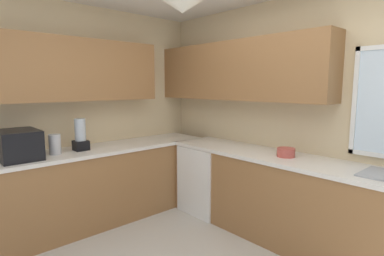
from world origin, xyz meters
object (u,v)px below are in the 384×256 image
Objects in this scene: microwave at (18,145)px; blender_appliance at (81,136)px; bowl at (286,152)px; dishwasher at (210,178)px; kettle at (55,144)px.

blender_appliance is at bearing 90.00° from microwave.
microwave is at bearing -129.96° from bowl.
microwave is (-0.66, -2.03, 0.62)m from dishwasher.
dishwasher is 1.19m from bowl.
microwave is 2.66× the size of bowl.
microwave is at bearing -107.98° from dishwasher.
kettle is 2.43m from bowl.
bowl is (1.71, 1.72, -0.06)m from kettle.
kettle reaches higher than bowl.
bowl is at bearing 1.61° from dishwasher.
kettle is at bearing 86.64° from microwave.
bowl is at bearing 39.66° from blender_appliance.
bowl is (1.07, 0.03, 0.52)m from dishwasher.
bowl is (1.73, 2.06, -0.10)m from microwave.
bowl is at bearing 50.04° from microwave.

